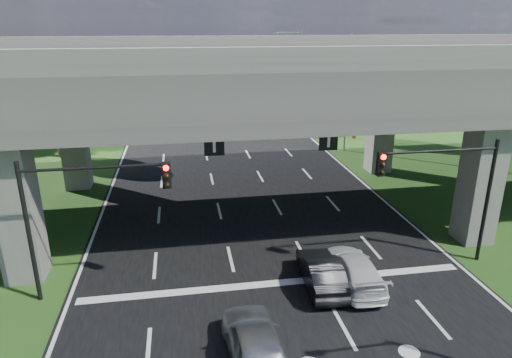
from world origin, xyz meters
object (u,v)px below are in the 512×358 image
object	(u,v)px
signal_right	(448,181)
car_dark	(321,272)
signal_left	(82,203)
streetlight_beyond	(297,67)
car_silver	(256,345)
streetlight_far	(344,84)
car_white	(353,269)

from	to	relation	value
signal_right	car_dark	distance (m)	7.02
signal_left	streetlight_beyond	world-z (taller)	streetlight_beyond
streetlight_beyond	car_dark	world-z (taller)	streetlight_beyond
car_silver	car_dark	bearing A→B (deg)	-131.65
streetlight_beyond	car_dark	bearing A→B (deg)	-102.64
car_silver	streetlight_beyond	bearing A→B (deg)	-107.83
streetlight_far	car_silver	distance (m)	28.41
streetlight_far	car_dark	bearing A→B (deg)	-111.56
streetlight_beyond	car_silver	xyz separation A→B (m)	(-11.90, -41.31, -5.02)
streetlight_beyond	car_white	xyz separation A→B (m)	(-6.85, -37.00, -5.15)
signal_left	signal_right	bearing A→B (deg)	0.00
signal_right	car_dark	size ratio (longest dim) A/B	1.45
signal_left	car_dark	distance (m)	10.28
streetlight_beyond	car_silver	bearing A→B (deg)	-106.07
car_white	car_silver	bearing A→B (deg)	42.21
signal_right	car_silver	bearing A→B (deg)	-151.39
streetlight_beyond	car_dark	size ratio (longest dim) A/B	2.41
signal_left	car_white	world-z (taller)	signal_left
signal_right	signal_left	xyz separation A→B (m)	(-15.65, 0.00, 0.00)
signal_left	streetlight_far	world-z (taller)	streetlight_far
signal_right	car_dark	world-z (taller)	signal_right
signal_left	car_white	xyz separation A→B (m)	(11.07, -0.94, -3.48)
car_silver	streetlight_far	bearing A→B (deg)	-116.94
signal_right	signal_left	world-z (taller)	same
car_silver	signal_left	bearing A→B (deg)	-42.84
signal_right	car_white	world-z (taller)	signal_right
signal_left	car_silver	xyz separation A→B (m)	(6.02, -5.25, -3.36)
car_silver	car_dark	xyz separation A→B (m)	(3.60, 4.31, -0.12)
car_white	signal_left	bearing A→B (deg)	-3.12
car_dark	streetlight_beyond	bearing A→B (deg)	-99.28
car_silver	car_dark	size ratio (longest dim) A/B	1.13
signal_right	car_white	xyz separation A→B (m)	(-4.57, -0.94, -3.48)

